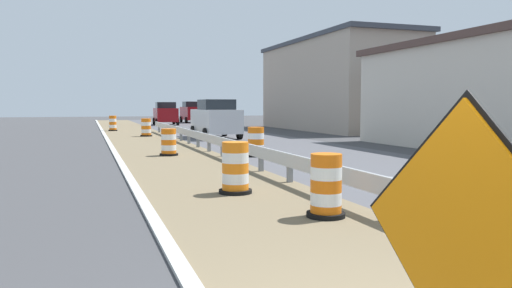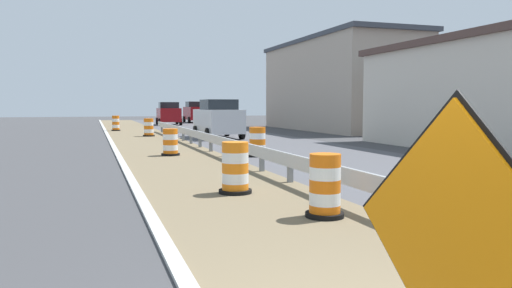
{
  "view_description": "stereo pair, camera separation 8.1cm",
  "coord_description": "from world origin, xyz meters",
  "px_view_note": "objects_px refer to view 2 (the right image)",
  "views": [
    {
      "loc": [
        -2.25,
        -2.65,
        1.85
      ],
      "look_at": [
        1.17,
        7.32,
        1.01
      ],
      "focal_mm": 34.44,
      "sensor_mm": 36.0,
      "label": 1
    },
    {
      "loc": [
        -2.17,
        -2.67,
        1.85
      ],
      "look_at": [
        1.17,
        7.32,
        1.01
      ],
      "focal_mm": 34.44,
      "sensor_mm": 36.0,
      "label": 2
    }
  ],
  "objects_px": {
    "traffic_barrel_nearest": "(325,189)",
    "traffic_barrel_farther": "(149,128)",
    "warning_sign_diamond": "(451,245)",
    "car_lead_near_lane": "(169,114)",
    "car_lead_far_lane": "(218,119)",
    "car_trailing_near_lane": "(196,112)",
    "traffic_barrel_close": "(235,170)",
    "traffic_barrel_far": "(170,144)",
    "traffic_barrel_farthest": "(116,124)",
    "traffic_barrel_mid": "(257,143)",
    "car_mid_far_lane": "(218,115)"
  },
  "relations": [
    {
      "from": "traffic_barrel_nearest",
      "to": "traffic_barrel_farther",
      "type": "distance_m",
      "value": 22.33
    },
    {
      "from": "warning_sign_diamond",
      "to": "car_lead_near_lane",
      "type": "height_order",
      "value": "car_lead_near_lane"
    },
    {
      "from": "car_lead_far_lane",
      "to": "car_trailing_near_lane",
      "type": "bearing_deg",
      "value": -9.47
    },
    {
      "from": "traffic_barrel_close",
      "to": "warning_sign_diamond",
      "type": "bearing_deg",
      "value": -96.73
    },
    {
      "from": "warning_sign_diamond",
      "to": "traffic_barrel_nearest",
      "type": "distance_m",
      "value": 5.28
    },
    {
      "from": "traffic_barrel_close",
      "to": "car_lead_near_lane",
      "type": "height_order",
      "value": "car_lead_near_lane"
    },
    {
      "from": "traffic_barrel_far",
      "to": "traffic_barrel_farther",
      "type": "bearing_deg",
      "value": 87.68
    },
    {
      "from": "warning_sign_diamond",
      "to": "car_lead_near_lane",
      "type": "distance_m",
      "value": 44.16
    },
    {
      "from": "traffic_barrel_nearest",
      "to": "car_trailing_near_lane",
      "type": "bearing_deg",
      "value": 81.22
    },
    {
      "from": "traffic_barrel_farther",
      "to": "car_lead_near_lane",
      "type": "height_order",
      "value": "car_lead_near_lane"
    },
    {
      "from": "traffic_barrel_farthest",
      "to": "car_lead_far_lane",
      "type": "xyz_separation_m",
      "value": [
        5.11,
        -9.8,
        0.58
      ]
    },
    {
      "from": "traffic_barrel_farther",
      "to": "traffic_barrel_nearest",
      "type": "bearing_deg",
      "value": -88.88
    },
    {
      "from": "traffic_barrel_mid",
      "to": "car_trailing_near_lane",
      "type": "height_order",
      "value": "car_trailing_near_lane"
    },
    {
      "from": "traffic_barrel_nearest",
      "to": "car_mid_far_lane",
      "type": "bearing_deg",
      "value": 78.95
    },
    {
      "from": "car_lead_far_lane",
      "to": "car_mid_far_lane",
      "type": "bearing_deg",
      "value": -15.07
    },
    {
      "from": "traffic_barrel_nearest",
      "to": "car_trailing_near_lane",
      "type": "relative_size",
      "value": 0.23
    },
    {
      "from": "car_trailing_near_lane",
      "to": "traffic_barrel_farthest",
      "type": "bearing_deg",
      "value": -30.55
    },
    {
      "from": "car_lead_near_lane",
      "to": "car_trailing_near_lane",
      "type": "distance_m",
      "value": 6.4
    },
    {
      "from": "warning_sign_diamond",
      "to": "traffic_barrel_mid",
      "type": "bearing_deg",
      "value": -111.85
    },
    {
      "from": "traffic_barrel_nearest",
      "to": "car_lead_near_lane",
      "type": "height_order",
      "value": "car_lead_near_lane"
    },
    {
      "from": "warning_sign_diamond",
      "to": "traffic_barrel_farthest",
      "type": "height_order",
      "value": "warning_sign_diamond"
    },
    {
      "from": "traffic_barrel_close",
      "to": "traffic_barrel_farthest",
      "type": "distance_m",
      "value": 26.87
    },
    {
      "from": "traffic_barrel_mid",
      "to": "car_trailing_near_lane",
      "type": "distance_m",
      "value": 35.06
    },
    {
      "from": "traffic_barrel_nearest",
      "to": "car_mid_far_lane",
      "type": "height_order",
      "value": "car_mid_far_lane"
    },
    {
      "from": "traffic_barrel_close",
      "to": "car_lead_near_lane",
      "type": "bearing_deg",
      "value": 83.73
    },
    {
      "from": "car_mid_far_lane",
      "to": "car_lead_near_lane",
      "type": "bearing_deg",
      "value": -157.57
    },
    {
      "from": "traffic_barrel_far",
      "to": "traffic_barrel_farther",
      "type": "xyz_separation_m",
      "value": [
        0.47,
        11.54,
        0.04
      ]
    },
    {
      "from": "traffic_barrel_farthest",
      "to": "car_lead_near_lane",
      "type": "bearing_deg",
      "value": 61.3
    },
    {
      "from": "traffic_barrel_far",
      "to": "traffic_barrel_farther",
      "type": "height_order",
      "value": "traffic_barrel_farther"
    },
    {
      "from": "car_trailing_near_lane",
      "to": "car_mid_far_lane",
      "type": "relative_size",
      "value": 1.07
    },
    {
      "from": "traffic_barrel_farthest",
      "to": "car_lead_far_lane",
      "type": "height_order",
      "value": "car_lead_far_lane"
    },
    {
      "from": "car_mid_far_lane",
      "to": "traffic_barrel_farther",
      "type": "bearing_deg",
      "value": -36.31
    },
    {
      "from": "car_mid_far_lane",
      "to": "traffic_barrel_farthest",
      "type": "bearing_deg",
      "value": -73.89
    },
    {
      "from": "warning_sign_diamond",
      "to": "car_mid_far_lane",
      "type": "bearing_deg",
      "value": -109.56
    },
    {
      "from": "traffic_barrel_farther",
      "to": "car_trailing_near_lane",
      "type": "distance_m",
      "value": 23.04
    },
    {
      "from": "car_lead_near_lane",
      "to": "car_mid_far_lane",
      "type": "distance_m",
      "value": 7.46
    },
    {
      "from": "traffic_barrel_far",
      "to": "traffic_barrel_mid",
      "type": "bearing_deg",
      "value": -24.46
    },
    {
      "from": "traffic_barrel_nearest",
      "to": "traffic_barrel_mid",
      "type": "relative_size",
      "value": 0.99
    },
    {
      "from": "car_mid_far_lane",
      "to": "traffic_barrel_nearest",
      "type": "bearing_deg",
      "value": -12.94
    },
    {
      "from": "traffic_barrel_nearest",
      "to": "warning_sign_diamond",
      "type": "bearing_deg",
      "value": -108.71
    },
    {
      "from": "traffic_barrel_farther",
      "to": "car_trailing_near_lane",
      "type": "relative_size",
      "value": 0.23
    },
    {
      "from": "warning_sign_diamond",
      "to": "car_lead_far_lane",
      "type": "distance_m",
      "value": 25.07
    },
    {
      "from": "traffic_barrel_close",
      "to": "car_lead_far_lane",
      "type": "relative_size",
      "value": 0.24
    },
    {
      "from": "warning_sign_diamond",
      "to": "traffic_barrel_close",
      "type": "height_order",
      "value": "warning_sign_diamond"
    },
    {
      "from": "traffic_barrel_farthest",
      "to": "car_trailing_near_lane",
      "type": "distance_m",
      "value": 17.2
    },
    {
      "from": "warning_sign_diamond",
      "to": "car_trailing_near_lane",
      "type": "bearing_deg",
      "value": -107.28
    },
    {
      "from": "traffic_barrel_far",
      "to": "traffic_barrel_farther",
      "type": "relative_size",
      "value": 0.93
    },
    {
      "from": "car_lead_near_lane",
      "to": "traffic_barrel_nearest",
      "type": "bearing_deg",
      "value": 177.31
    },
    {
      "from": "traffic_barrel_farther",
      "to": "car_lead_far_lane",
      "type": "xyz_separation_m",
      "value": [
        3.55,
        -2.69,
        0.6
      ]
    },
    {
      "from": "warning_sign_diamond",
      "to": "car_lead_far_lane",
      "type": "xyz_separation_m",
      "value": [
        4.8,
        24.61,
        0.03
      ]
    }
  ]
}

